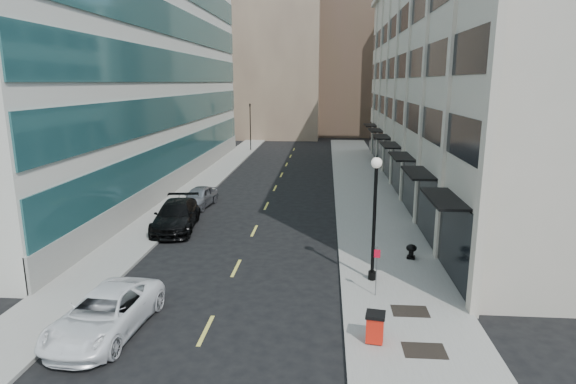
# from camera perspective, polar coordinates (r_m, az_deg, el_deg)

# --- Properties ---
(ground) EXTENTS (160.00, 160.00, 0.00)m
(ground) POSITION_cam_1_polar(r_m,az_deg,el_deg) (16.76, -11.46, -19.09)
(ground) COLOR black
(ground) RESTS_ON ground
(sidewalk_right) EXTENTS (5.00, 80.00, 0.15)m
(sidewalk_right) POSITION_cam_1_polar(r_m,az_deg,el_deg) (34.88, 9.75, -1.76)
(sidewalk_right) COLOR gray
(sidewalk_right) RESTS_ON ground
(sidewalk_left) EXTENTS (3.00, 80.00, 0.15)m
(sidewalk_left) POSITION_cam_1_polar(r_m,az_deg,el_deg) (36.35, -12.81, -1.30)
(sidewalk_left) COLOR gray
(sidewalk_left) RESTS_ON ground
(building_right) EXTENTS (15.30, 46.50, 18.25)m
(building_right) POSITION_cam_1_polar(r_m,az_deg,el_deg) (42.55, 22.42, 12.23)
(building_right) COLOR #B4AD98
(building_right) RESTS_ON ground
(building_left) EXTENTS (16.14, 46.00, 20.00)m
(building_left) POSITION_cam_1_polar(r_m,az_deg,el_deg) (45.36, -22.56, 13.47)
(building_left) COLOR silver
(building_left) RESTS_ON ground
(skyline_tan_near) EXTENTS (14.00, 18.00, 28.00)m
(skyline_tan_near) POSITION_cam_1_polar(r_m,az_deg,el_deg) (82.19, -1.30, 16.56)
(skyline_tan_near) COLOR #9C8366
(skyline_tan_near) RESTS_ON ground
(skyline_brown) EXTENTS (12.00, 16.00, 34.00)m
(skyline_brown) POSITION_cam_1_polar(r_m,az_deg,el_deg) (86.08, 7.37, 18.30)
(skyline_brown) COLOR #4F3A2F
(skyline_brown) RESTS_ON ground
(skyline_tan_far) EXTENTS (12.00, 14.00, 22.00)m
(skyline_tan_far) POSITION_cam_1_polar(r_m,az_deg,el_deg) (93.43, -6.96, 14.19)
(skyline_tan_far) COLOR #9C8366
(skyline_tan_far) RESTS_ON ground
(skyline_stone) EXTENTS (10.00, 14.00, 20.00)m
(skyline_stone) POSITION_cam_1_polar(r_m,az_deg,el_deg) (80.80, 14.73, 13.37)
(skyline_stone) COLOR #B4AD98
(skyline_stone) RESTS_ON ground
(grate_mid) EXTENTS (1.40, 1.00, 0.01)m
(grate_mid) POSITION_cam_1_polar(r_m,az_deg,el_deg) (17.32, 15.85, -17.61)
(grate_mid) COLOR black
(grate_mid) RESTS_ON sidewalk_right
(grate_far) EXTENTS (1.40, 1.00, 0.01)m
(grate_far) POSITION_cam_1_polar(r_m,az_deg,el_deg) (19.74, 14.27, -13.52)
(grate_far) COLOR black
(grate_far) RESTS_ON sidewalk_right
(road_centerline) EXTENTS (0.15, 68.20, 0.01)m
(road_centerline) POSITION_cam_1_polar(r_m,az_deg,el_deg) (32.13, -3.23, -2.99)
(road_centerline) COLOR #D8CC4C
(road_centerline) RESTS_ON ground
(traffic_signal) EXTENTS (0.66, 0.66, 6.98)m
(traffic_signal) POSITION_cam_1_polar(r_m,az_deg,el_deg) (62.45, -4.53, 10.06)
(traffic_signal) COLOR black
(traffic_signal) RESTS_ON ground
(car_white_van) EXTENTS (2.92, 5.62, 1.51)m
(car_white_van) POSITION_cam_1_polar(r_m,az_deg,el_deg) (18.83, -20.87, -13.32)
(car_white_van) COLOR white
(car_white_van) RESTS_ON ground
(car_black_pickup) EXTENTS (3.05, 6.08, 1.70)m
(car_black_pickup) POSITION_cam_1_polar(r_m,az_deg,el_deg) (30.12, -13.12, -2.75)
(car_black_pickup) COLOR black
(car_black_pickup) RESTS_ON ground
(car_silver_sedan) EXTENTS (2.23, 4.44, 1.45)m
(car_silver_sedan) POSITION_cam_1_polar(r_m,az_deg,el_deg) (35.17, -10.50, -0.58)
(car_silver_sedan) COLOR gray
(car_silver_sedan) RESTS_ON ground
(trash_bin) EXTENTS (0.75, 0.78, 1.05)m
(trash_bin) POSITION_cam_1_polar(r_m,az_deg,el_deg) (17.19, 10.28, -15.40)
(trash_bin) COLOR red
(trash_bin) RESTS_ON sidewalk_right
(lamppost) EXTENTS (0.47, 0.47, 5.67)m
(lamppost) POSITION_cam_1_polar(r_m,az_deg,el_deg) (21.20, 10.24, -1.85)
(lamppost) COLOR black
(lamppost) RESTS_ON sidewalk_right
(sign_post) EXTENTS (0.25, 0.09, 2.15)m
(sign_post) POSITION_cam_1_polar(r_m,az_deg,el_deg) (20.21, 10.48, -8.34)
(sign_post) COLOR slate
(sign_post) RESTS_ON sidewalk_right
(urn_planter) EXTENTS (0.53, 0.53, 0.73)m
(urn_planter) POSITION_cam_1_polar(r_m,az_deg,el_deg) (25.02, 14.41, -6.68)
(urn_planter) COLOR black
(urn_planter) RESTS_ON sidewalk_right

